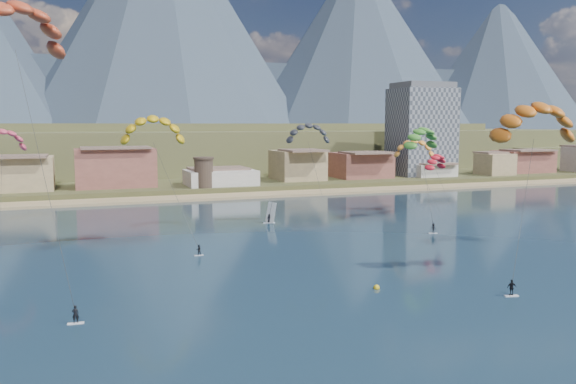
{
  "coord_description": "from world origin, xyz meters",
  "views": [
    {
      "loc": [
        -28.85,
        -46.23,
        19.82
      ],
      "look_at": [
        0.0,
        32.0,
        10.0
      ],
      "focal_mm": 36.14,
      "sensor_mm": 36.0,
      "label": 1
    }
  ],
  "objects_px": {
    "apartment_tower": "(421,130)",
    "kitesurfer_yellow": "(153,126)",
    "watchtower": "(204,172)",
    "kitesurfer_green": "(422,135)",
    "kitesurfer_red": "(14,20)",
    "buoy": "(377,288)",
    "kitesurfer_orange": "(535,116)",
    "windsurfer": "(270,216)"
  },
  "relations": [
    {
      "from": "buoy",
      "to": "apartment_tower",
      "type": "bearing_deg",
      "value": 54.87
    },
    {
      "from": "apartment_tower",
      "to": "kitesurfer_red",
      "type": "distance_m",
      "value": 158.45
    },
    {
      "from": "watchtower",
      "to": "kitesurfer_green",
      "type": "height_order",
      "value": "kitesurfer_green"
    },
    {
      "from": "kitesurfer_orange",
      "to": "watchtower",
      "type": "bearing_deg",
      "value": 103.01
    },
    {
      "from": "watchtower",
      "to": "kitesurfer_yellow",
      "type": "relative_size",
      "value": 0.37
    },
    {
      "from": "buoy",
      "to": "watchtower",
      "type": "bearing_deg",
      "value": 89.88
    },
    {
      "from": "kitesurfer_red",
      "to": "kitesurfer_green",
      "type": "distance_m",
      "value": 79.89
    },
    {
      "from": "buoy",
      "to": "kitesurfer_yellow",
      "type": "bearing_deg",
      "value": 121.33
    },
    {
      "from": "kitesurfer_yellow",
      "to": "kitesurfer_red",
      "type": "bearing_deg",
      "value": -125.62
    },
    {
      "from": "kitesurfer_red",
      "to": "kitesurfer_green",
      "type": "xyz_separation_m",
      "value": [
        72.37,
        30.98,
        -13.61
      ]
    },
    {
      "from": "apartment_tower",
      "to": "watchtower",
      "type": "xyz_separation_m",
      "value": [
        -80.0,
        -14.0,
        -11.45
      ]
    },
    {
      "from": "watchtower",
      "to": "kitesurfer_orange",
      "type": "distance_m",
      "value": 103.28
    },
    {
      "from": "kitesurfer_orange",
      "to": "windsurfer",
      "type": "distance_m",
      "value": 56.19
    },
    {
      "from": "kitesurfer_yellow",
      "to": "windsurfer",
      "type": "relative_size",
      "value": 5.51
    },
    {
      "from": "kitesurfer_red",
      "to": "windsurfer",
      "type": "xyz_separation_m",
      "value": [
        42.01,
        38.14,
        -29.74
      ]
    },
    {
      "from": "windsurfer",
      "to": "kitesurfer_red",
      "type": "bearing_deg",
      "value": -137.76
    },
    {
      "from": "watchtower",
      "to": "kitesurfer_red",
      "type": "height_order",
      "value": "kitesurfer_red"
    },
    {
      "from": "apartment_tower",
      "to": "kitesurfer_yellow",
      "type": "xyz_separation_m",
      "value": [
        -101.81,
        -78.54,
        1.71
      ]
    },
    {
      "from": "apartment_tower",
      "to": "kitesurfer_yellow",
      "type": "height_order",
      "value": "apartment_tower"
    },
    {
      "from": "kitesurfer_orange",
      "to": "windsurfer",
      "type": "relative_size",
      "value": 5.96
    },
    {
      "from": "watchtower",
      "to": "kitesurfer_orange",
      "type": "height_order",
      "value": "kitesurfer_orange"
    },
    {
      "from": "watchtower",
      "to": "kitesurfer_red",
      "type": "relative_size",
      "value": 0.25
    },
    {
      "from": "apartment_tower",
      "to": "windsurfer",
      "type": "height_order",
      "value": "apartment_tower"
    },
    {
      "from": "watchtower",
      "to": "buoy",
      "type": "distance_m",
      "value": 100.2
    },
    {
      "from": "kitesurfer_orange",
      "to": "buoy",
      "type": "relative_size",
      "value": 32.89
    },
    {
      "from": "kitesurfer_green",
      "to": "buoy",
      "type": "relative_size",
      "value": 29.33
    },
    {
      "from": "apartment_tower",
      "to": "kitesurfer_yellow",
      "type": "distance_m",
      "value": 128.59
    },
    {
      "from": "watchtower",
      "to": "kitesurfer_yellow",
      "type": "distance_m",
      "value": 69.38
    },
    {
      "from": "windsurfer",
      "to": "apartment_tower",
      "type": "bearing_deg",
      "value": 40.03
    },
    {
      "from": "kitesurfer_red",
      "to": "kitesurfer_orange",
      "type": "relative_size",
      "value": 1.38
    },
    {
      "from": "kitesurfer_red",
      "to": "buoy",
      "type": "relative_size",
      "value": 45.43
    },
    {
      "from": "kitesurfer_yellow",
      "to": "kitesurfer_orange",
      "type": "distance_m",
      "value": 56.95
    },
    {
      "from": "watchtower",
      "to": "buoy",
      "type": "relative_size",
      "value": 11.3
    },
    {
      "from": "kitesurfer_red",
      "to": "apartment_tower",
      "type": "bearing_deg",
      "value": 40.82
    },
    {
      "from": "kitesurfer_yellow",
      "to": "kitesurfer_green",
      "type": "distance_m",
      "value": 55.09
    },
    {
      "from": "kitesurfer_yellow",
      "to": "windsurfer",
      "type": "xyz_separation_m",
      "value": [
        24.33,
        13.46,
        -18.19
      ]
    },
    {
      "from": "kitesurfer_green",
      "to": "windsurfer",
      "type": "height_order",
      "value": "kitesurfer_green"
    },
    {
      "from": "watchtower",
      "to": "kitesurfer_yellow",
      "type": "bearing_deg",
      "value": -108.67
    },
    {
      "from": "watchtower",
      "to": "buoy",
      "type": "xyz_separation_m",
      "value": [
        -0.22,
        -100.0,
        -6.24
      ]
    },
    {
      "from": "watchtower",
      "to": "kitesurfer_orange",
      "type": "xyz_separation_m",
      "value": [
        23.03,
        -99.64,
        14.43
      ]
    },
    {
      "from": "kitesurfer_red",
      "to": "kitesurfer_green",
      "type": "bearing_deg",
      "value": 23.18
    },
    {
      "from": "kitesurfer_yellow",
      "to": "watchtower",
      "type": "bearing_deg",
      "value": 71.33
    }
  ]
}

